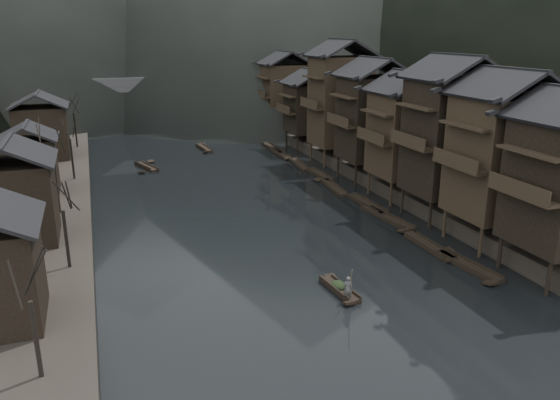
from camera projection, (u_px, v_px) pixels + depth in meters
name	position (u px, v px, depth m)	size (l,w,h in m)	color
water	(298.00, 264.00, 42.27)	(300.00, 300.00, 0.00)	black
right_bank	(411.00, 136.00, 89.00)	(40.00, 200.00, 1.80)	#2D2823
stilt_houses	(382.00, 107.00, 61.94)	(9.00, 67.60, 16.51)	black
left_houses	(25.00, 158.00, 52.35)	(8.10, 53.20, 8.73)	black
bare_trees	(63.00, 147.00, 53.38)	(3.98, 61.88, 7.96)	black
moored_sampans	(316.00, 174.00, 67.97)	(2.53, 66.85, 0.47)	black
midriver_boats	(190.00, 145.00, 85.17)	(16.30, 33.84, 0.45)	black
stone_bridge	(166.00, 96.00, 105.72)	(40.00, 6.00, 9.00)	#4C4C4F
hero_sampan	(339.00, 289.00, 37.79)	(1.37, 4.65, 0.43)	black
cargo_heap	(339.00, 281.00, 37.83)	(1.01, 1.32, 0.61)	black
boatman	(348.00, 285.00, 35.98)	(0.62, 0.40, 1.69)	#58585B
bamboo_pole	(352.00, 250.00, 35.31)	(0.06, 0.06, 4.07)	#8C7A51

